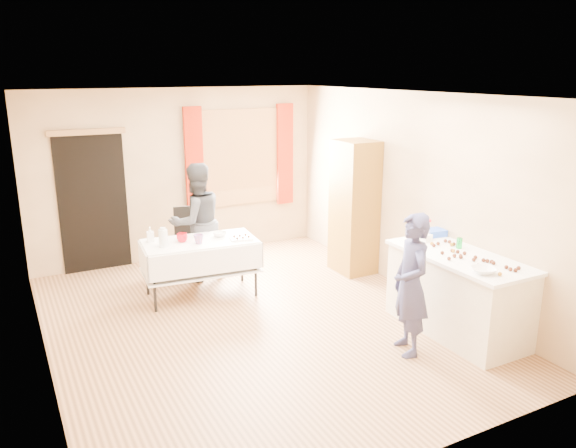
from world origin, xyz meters
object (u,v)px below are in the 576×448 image
cabinet (354,207)px  counter (457,294)px  woman (197,222)px  party_table (201,263)px  girl (411,285)px  chair (190,253)px

cabinet → counter: 2.25m
cabinet → woman: 2.24m
party_table → woman: bearing=79.6°
girl → chair: bearing=-143.4°
cabinet → party_table: 2.34m
girl → counter: bearing=114.9°
party_table → chair: 0.94m
cabinet → woman: (-2.10, 0.75, -0.13)m
girl → woman: size_ratio=0.91×
girl → woman: 3.30m
party_table → woman: 0.75m
counter → party_table: (-2.18, 2.33, -0.01)m
party_table → woman: woman is taller
party_table → chair: (0.15, 0.91, -0.16)m
counter → girl: girl is taller
counter → party_table: bearing=133.1°
woman → counter: bearing=116.5°
woman → girl: bearing=104.0°
counter → woman: woman is taller
party_table → woman: (0.18, 0.62, 0.38)m
party_table → chair: bearing=85.8°
cabinet → girl: size_ratio=1.28×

